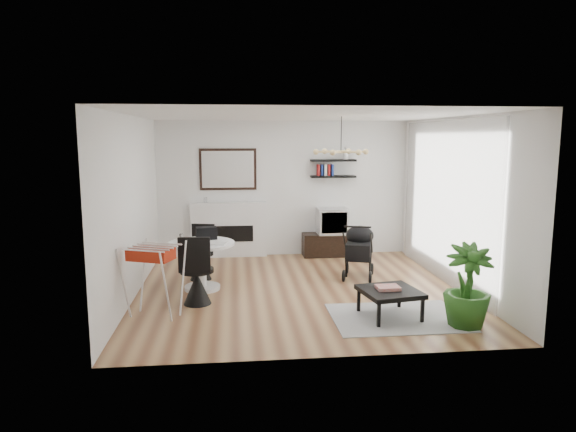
{
  "coord_description": "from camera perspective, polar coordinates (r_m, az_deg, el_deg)",
  "views": [
    {
      "loc": [
        -1.0,
        -7.72,
        2.39
      ],
      "look_at": [
        -0.13,
        0.4,
        1.12
      ],
      "focal_mm": 32.0,
      "sensor_mm": 36.0,
      "label": 1
    }
  ],
  "objects": [
    {
      "name": "wall_back",
      "position": [
        10.32,
        -0.52,
        3.04
      ],
      "size": [
        5.0,
        0.0,
        5.0
      ],
      "primitive_type": "plane",
      "rotation": [
        1.57,
        0.0,
        0.0
      ],
      "color": "white",
      "rests_on": "floor"
    },
    {
      "name": "shelf_upper",
      "position": [
        10.29,
        5.04,
        6.18
      ],
      "size": [
        0.9,
        0.25,
        0.04
      ],
      "primitive_type": "cube",
      "color": "black",
      "rests_on": "wall_back"
    },
    {
      "name": "chair_near",
      "position": [
        7.51,
        -10.09,
        -7.29
      ],
      "size": [
        0.49,
        0.5,
        1.02
      ],
      "rotation": [
        0.0,
        0.0,
        3.09
      ],
      "color": "black",
      "rests_on": "floor"
    },
    {
      "name": "floor",
      "position": [
        8.14,
        1.23,
        -8.24
      ],
      "size": [
        5.0,
        5.0,
        0.0
      ],
      "primitive_type": "plane",
      "color": "brown",
      "rests_on": "ground"
    },
    {
      "name": "chair_far",
      "position": [
        8.8,
        -9.66,
        -5.1
      ],
      "size": [
        0.46,
        0.48,
        0.92
      ],
      "rotation": [
        0.0,
        0.0,
        -0.24
      ],
      "color": "black",
      "rests_on": "floor"
    },
    {
      "name": "stroller",
      "position": [
        8.88,
        7.88,
        -4.08
      ],
      "size": [
        0.71,
        0.88,
        0.98
      ],
      "rotation": [
        0.0,
        0.0,
        -0.32
      ],
      "color": "black",
      "rests_on": "floor"
    },
    {
      "name": "laptop",
      "position": [
        8.1,
        -10.43,
        -2.84
      ],
      "size": [
        0.39,
        0.31,
        0.03
      ],
      "primitive_type": "imported",
      "rotation": [
        0.0,
        0.0,
        0.28
      ],
      "color": "black",
      "rests_on": "dining_table"
    },
    {
      "name": "tv_console",
      "position": [
        10.42,
        5.02,
        -3.18
      ],
      "size": [
        1.22,
        0.43,
        0.46
      ],
      "primitive_type": "cube",
      "color": "black",
      "rests_on": "floor"
    },
    {
      "name": "coffee_table",
      "position": [
        7.01,
        11.26,
        -8.34
      ],
      "size": [
        0.84,
        0.84,
        0.37
      ],
      "rotation": [
        0.0,
        0.0,
        0.18
      ],
      "color": "black",
      "rests_on": "rug"
    },
    {
      "name": "pendant_lamp",
      "position": [
        8.2,
        5.91,
        7.11
      ],
      "size": [
        0.9,
        0.9,
        0.1
      ],
      "primitive_type": null,
      "color": "tan",
      "rests_on": "ceiling"
    },
    {
      "name": "crt_tv",
      "position": [
        10.32,
        4.92,
        -0.53
      ],
      "size": [
        0.59,
        0.52,
        0.52
      ],
      "color": "silver",
      "rests_on": "tv_console"
    },
    {
      "name": "wall_left",
      "position": [
        7.93,
        -16.95,
        0.91
      ],
      "size": [
        0.0,
        5.0,
        5.0
      ],
      "primitive_type": "plane",
      "rotation": [
        1.57,
        0.0,
        1.57
      ],
      "color": "white",
      "rests_on": "floor"
    },
    {
      "name": "black_bag",
      "position": [
        8.34,
        -9.05,
        -1.88
      ],
      "size": [
        0.35,
        0.25,
        0.2
      ],
      "primitive_type": "cube",
      "rotation": [
        0.0,
        0.0,
        0.17
      ],
      "color": "black",
      "rests_on": "dining_table"
    },
    {
      "name": "sheer_curtain",
      "position": [
        8.68,
        17.01,
        1.56
      ],
      "size": [
        0.04,
        3.6,
        2.6
      ],
      "primitive_type": "cube",
      "color": "white",
      "rests_on": "wall_right"
    },
    {
      "name": "ceiling",
      "position": [
        7.79,
        1.3,
        11.11
      ],
      "size": [
        5.0,
        5.0,
        0.0
      ],
      "primitive_type": "plane",
      "color": "white",
      "rests_on": "wall_back"
    },
    {
      "name": "magazines",
      "position": [
        7.0,
        11.03,
        -7.82
      ],
      "size": [
        0.31,
        0.25,
        0.04
      ],
      "primitive_type": "cube",
      "rotation": [
        0.0,
        0.0,
        0.03
      ],
      "color": "#C23930",
      "rests_on": "coffee_table"
    },
    {
      "name": "wall_right",
      "position": [
        8.54,
        18.15,
        1.4
      ],
      "size": [
        0.0,
        5.0,
        5.0
      ],
      "primitive_type": "plane",
      "rotation": [
        1.57,
        0.0,
        -1.57
      ],
      "color": "white",
      "rests_on": "floor"
    },
    {
      "name": "drinking_glass",
      "position": [
        8.3,
        -11.77,
        -2.32
      ],
      "size": [
        0.06,
        0.06,
        0.11
      ],
      "primitive_type": "cylinder",
      "color": "white",
      "rests_on": "dining_table"
    },
    {
      "name": "dining_table",
      "position": [
        8.17,
        -9.57,
        -4.67
      ],
      "size": [
        1.04,
        1.04,
        0.76
      ],
      "color": "white",
      "rests_on": "floor"
    },
    {
      "name": "rug",
      "position": [
        7.11,
        12.04,
        -10.95
      ],
      "size": [
        1.74,
        1.26,
        0.01
      ],
      "primitive_type": "cube",
      "color": "gray",
      "rests_on": "floor"
    },
    {
      "name": "potted_plant",
      "position": [
        6.88,
        19.31,
        -7.34
      ],
      "size": [
        0.67,
        0.67,
        1.06
      ],
      "primitive_type": "imported",
      "rotation": [
        0.0,
        0.0,
        -0.13
      ],
      "color": "#245718",
      "rests_on": "floor"
    },
    {
      "name": "drying_rack",
      "position": [
        7.09,
        -14.66,
        -6.81
      ],
      "size": [
        0.82,
        0.8,
        0.97
      ],
      "rotation": [
        0.0,
        0.0,
        -0.37
      ],
      "color": "white",
      "rests_on": "floor"
    },
    {
      "name": "shelf_lower",
      "position": [
        10.31,
        5.02,
        4.4
      ],
      "size": [
        0.9,
        0.25,
        0.04
      ],
      "primitive_type": "cube",
      "color": "black",
      "rests_on": "wall_back"
    },
    {
      "name": "newspaper",
      "position": [
        8.01,
        -8.17,
        -2.98
      ],
      "size": [
        0.4,
        0.35,
        0.01
      ],
      "primitive_type": "cube",
      "rotation": [
        0.0,
        0.0,
        -0.18
      ],
      "color": "silver",
      "rests_on": "dining_table"
    },
    {
      "name": "fireplace",
      "position": [
        10.28,
        -6.58,
        -0.77
      ],
      "size": [
        1.5,
        0.17,
        2.16
      ],
      "color": "white",
      "rests_on": "floor"
    }
  ]
}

